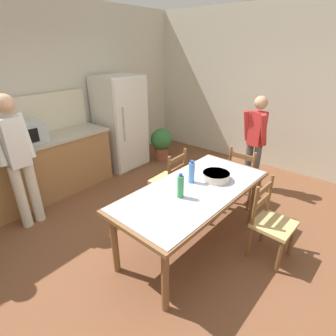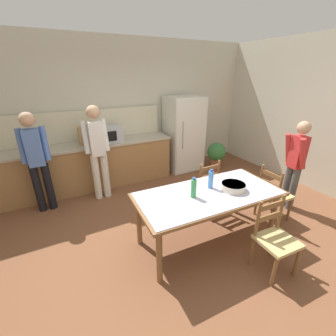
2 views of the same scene
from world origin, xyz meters
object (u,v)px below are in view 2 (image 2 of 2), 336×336
object	(u,v)px
person_at_sink	(37,158)
refrigerator	(184,134)
person_at_counter	(98,149)
bottle_near_centre	(194,188)
chair_side_near_right	(275,238)
dining_table	(209,198)
potted_plant	(216,154)
chair_side_far_right	(204,185)
microwave	(109,134)
paper_bag	(85,135)
bottle_off_centre	(211,179)
serving_bowl	(233,186)
chair_head_end	(273,194)
person_by_table	(295,162)

from	to	relation	value
person_at_sink	refrigerator	bearing A→B (deg)	-81.07
person_at_sink	person_at_counter	size ratio (longest dim) A/B	0.98
refrigerator	bottle_near_centre	bearing A→B (deg)	-118.74
chair_side_near_right	dining_table	bearing A→B (deg)	121.73
chair_side_near_right	potted_plant	size ratio (longest dim) A/B	1.36
chair_side_far_right	potted_plant	size ratio (longest dim) A/B	1.36
microwave	paper_bag	bearing A→B (deg)	-179.05
chair_side_far_right	person_at_sink	distance (m)	2.77
bottle_off_centre	serving_bowl	world-z (taller)	bottle_off_centre
bottle_off_centre	chair_side_far_right	distance (m)	0.85
chair_side_far_right	chair_side_near_right	bearing A→B (deg)	86.23
bottle_near_centre	chair_side_far_right	size ratio (longest dim) A/B	0.30
serving_bowl	chair_head_end	distance (m)	1.00
dining_table	potted_plant	bearing A→B (deg)	48.46
person_at_counter	person_by_table	distance (m)	3.38
bottle_off_centre	serving_bowl	size ratio (longest dim) A/B	0.84
person_at_sink	person_by_table	size ratio (longest dim) A/B	1.10
chair_side_far_right	chair_side_near_right	distance (m)	1.48
bottle_off_centre	person_at_sink	bearing A→B (deg)	138.45
paper_bag	chair_head_end	xyz separation A→B (m)	(2.38, -2.48, -0.67)
refrigerator	person_at_counter	distance (m)	2.16
microwave	person_at_sink	world-z (taller)	person_at_sink
microwave	person_at_sink	xyz separation A→B (m)	(-1.31, -0.50, -0.13)
refrigerator	person_at_sink	xyz separation A→B (m)	(-3.05, -0.48, 0.08)
paper_bag	serving_bowl	xyz separation A→B (m)	(1.46, -2.51, -0.28)
bottle_near_centre	potted_plant	distance (m)	2.87
bottle_near_centre	serving_bowl	size ratio (longest dim) A/B	0.84
refrigerator	dining_table	size ratio (longest dim) A/B	0.88
serving_bowl	chair_side_far_right	bearing A→B (deg)	80.88
microwave	bottle_off_centre	bearing A→B (deg)	-71.86
chair_head_end	dining_table	bearing A→B (deg)	89.54
person_at_counter	potted_plant	distance (m)	2.84
paper_bag	bottle_off_centre	distance (m)	2.64
chair_head_end	person_at_counter	bearing A→B (deg)	50.66
serving_bowl	person_by_table	distance (m)	1.48
microwave	paper_bag	distance (m)	0.46
paper_bag	bottle_near_centre	xyz separation A→B (m)	(0.89, -2.43, -0.21)
bottle_off_centre	bottle_near_centre	bearing A→B (deg)	-163.76
bottle_near_centre	chair_side_near_right	size ratio (longest dim) A/B	0.30
paper_bag	potted_plant	size ratio (longest dim) A/B	0.54
chair_side_far_right	refrigerator	bearing A→B (deg)	-111.60
person_at_sink	serving_bowl	bearing A→B (deg)	-131.28
refrigerator	bottle_off_centre	xyz separation A→B (m)	(-0.98, -2.32, 0.04)
dining_table	bottle_near_centre	distance (m)	0.32
potted_plant	microwave	bearing A→B (deg)	169.57
paper_bag	bottle_near_centre	bearing A→B (deg)	-69.94
refrigerator	potted_plant	world-z (taller)	refrigerator
bottle_near_centre	bottle_off_centre	bearing A→B (deg)	16.24
dining_table	chair_head_end	xyz separation A→B (m)	(1.25, -0.05, -0.25)
paper_bag	person_by_table	bearing A→B (deg)	-39.01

